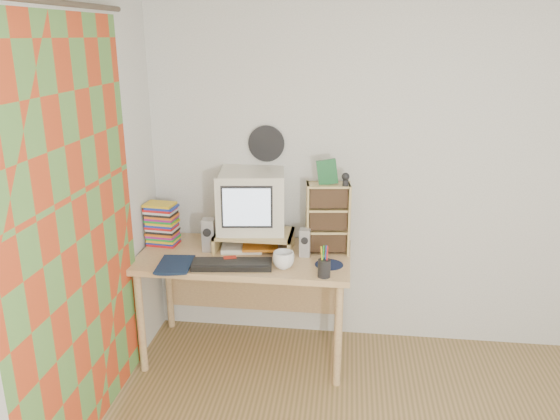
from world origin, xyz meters
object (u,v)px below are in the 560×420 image
(desk, at_px, (247,269))
(cd_rack, at_px, (327,218))
(diary, at_px, (158,263))
(keyboard, at_px, (232,264))
(dvd_stack, at_px, (162,225))
(mug, at_px, (283,260))
(crt_monitor, at_px, (251,202))

(desk, bearing_deg, cd_rack, 6.17)
(diary, bearing_deg, cd_rack, 15.58)
(keyboard, bearing_deg, dvd_stack, 142.83)
(desk, relative_size, keyboard, 2.80)
(cd_rack, bearing_deg, keyboard, -157.08)
(desk, relative_size, mug, 10.25)
(desk, xyz_separation_m, dvd_stack, (-0.59, 0.05, 0.28))
(desk, relative_size, crt_monitor, 3.29)
(keyboard, distance_m, diary, 0.46)
(crt_monitor, xyz_separation_m, dvd_stack, (-0.62, -0.04, -0.18))
(desk, distance_m, crt_monitor, 0.47)
(keyboard, height_order, cd_rack, cd_rack)
(desk, relative_size, dvd_stack, 4.96)
(desk, xyz_separation_m, mug, (0.28, -0.25, 0.19))
(desk, distance_m, diary, 0.62)
(cd_rack, bearing_deg, mug, -136.68)
(dvd_stack, distance_m, mug, 0.93)
(dvd_stack, xyz_separation_m, mug, (0.88, -0.30, -0.09))
(dvd_stack, height_order, cd_rack, cd_rack)
(cd_rack, xyz_separation_m, diary, (-1.04, -0.39, -0.21))
(desk, distance_m, dvd_stack, 0.66)
(crt_monitor, relative_size, mug, 3.12)
(diary, bearing_deg, dvd_stack, 99.44)
(desk, xyz_separation_m, crt_monitor, (0.03, 0.09, 0.46))
(crt_monitor, height_order, diary, crt_monitor)
(keyboard, height_order, diary, diary)
(crt_monitor, distance_m, keyboard, 0.48)
(keyboard, bearing_deg, diary, 179.27)
(mug, bearing_deg, crt_monitor, 127.28)
(desk, bearing_deg, crt_monitor, 73.87)
(mug, height_order, diary, mug)
(desk, distance_m, cd_rack, 0.66)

